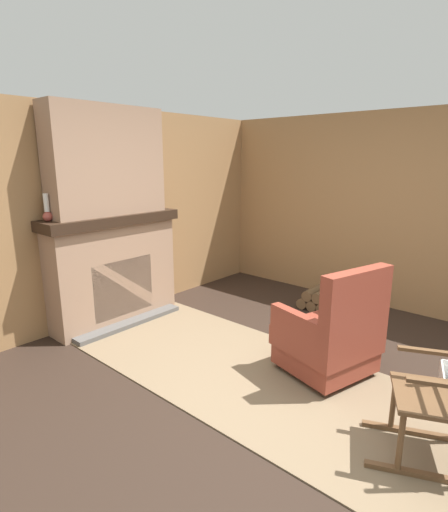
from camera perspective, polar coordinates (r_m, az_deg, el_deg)
The scene contains 12 objects.
ground_plane at distance 3.45m, azimuth 8.88°, elevation -19.08°, with size 14.00×14.00×0.00m, color #2D2119.
wood_panel_wall_left at distance 4.81m, azimuth -17.30°, elevation 5.42°, with size 0.06×5.66×2.43m.
wood_panel_wall_back at distance 5.29m, azimuth 24.80°, elevation 5.57°, with size 5.66×0.09×2.43m.
fireplace_hearth at distance 4.74m, azimuth -15.37°, elevation -1.86°, with size 0.57×1.59×1.25m.
chimney_breast at distance 4.58m, azimuth -16.43°, elevation 12.86°, with size 0.32×1.31×1.15m.
area_rug at distance 3.73m, azimuth 3.12°, elevation -16.11°, with size 3.57×1.52×0.01m.
armchair at distance 3.63m, azimuth 15.00°, elevation -11.14°, with size 0.86×0.88×1.02m.
rocking_chair at distance 2.94m, azimuth 28.89°, elevation -17.98°, with size 0.91×0.73×1.12m.
firewood_stack at distance 5.26m, azimuth 13.33°, elevation -5.98°, with size 0.43×0.43×0.25m.
oil_lamp_vase at distance 4.31m, azimuth -23.95°, elevation 5.84°, with size 0.09×0.09×0.28m.
storage_case at distance 4.99m, azimuth -10.44°, elevation 7.43°, with size 0.16×0.27×0.15m.
decorative_plate_on_mantel at distance 4.63m, azimuth -16.88°, elevation 7.25°, with size 0.07×0.26×0.25m.
Camera 1 is at (1.50, -2.48, 1.87)m, focal length 28.00 mm.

